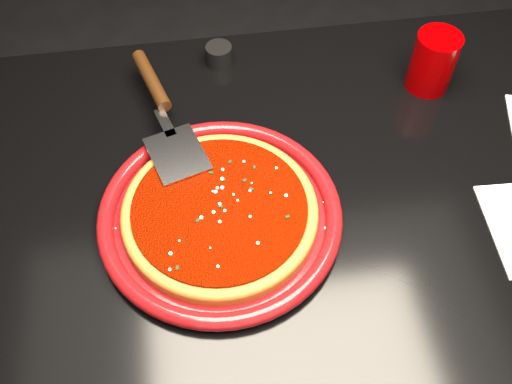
% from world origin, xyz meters
% --- Properties ---
extents(floor, '(4.00, 4.00, 0.01)m').
position_xyz_m(floor, '(0.00, 0.00, -0.01)').
color(floor, black).
rests_on(floor, ground).
extents(table, '(1.20, 0.80, 0.75)m').
position_xyz_m(table, '(0.00, 0.00, 0.38)').
color(table, black).
rests_on(table, floor).
extents(plate, '(0.45, 0.45, 0.03)m').
position_xyz_m(plate, '(-0.19, -0.03, 0.76)').
color(plate, maroon).
rests_on(plate, table).
extents(pizza_crust, '(0.36, 0.36, 0.01)m').
position_xyz_m(pizza_crust, '(-0.19, -0.03, 0.77)').
color(pizza_crust, brown).
rests_on(pizza_crust, plate).
extents(pizza_crust_rim, '(0.36, 0.36, 0.02)m').
position_xyz_m(pizza_crust_rim, '(-0.19, -0.03, 0.78)').
color(pizza_crust_rim, brown).
rests_on(pizza_crust_rim, plate).
extents(pizza_sauce, '(0.32, 0.32, 0.01)m').
position_xyz_m(pizza_sauce, '(-0.19, -0.03, 0.78)').
color(pizza_sauce, '#710E00').
rests_on(pizza_sauce, plate).
extents(parmesan_dusting, '(0.26, 0.26, 0.01)m').
position_xyz_m(parmesan_dusting, '(-0.19, -0.03, 0.79)').
color(parmesan_dusting, '#F5EBC2').
rests_on(parmesan_dusting, plate).
extents(basil_flecks, '(0.24, 0.24, 0.00)m').
position_xyz_m(basil_flecks, '(-0.19, -0.03, 0.79)').
color(basil_flecks, black).
rests_on(basil_flecks, plate).
extents(pizza_server, '(0.20, 0.36, 0.03)m').
position_xyz_m(pizza_server, '(-0.26, 0.16, 0.80)').
color(pizza_server, silver).
rests_on(pizza_server, plate).
extents(cup, '(0.10, 0.10, 0.11)m').
position_xyz_m(cup, '(0.22, 0.21, 0.80)').
color(cup, '#920001').
rests_on(cup, table).
extents(ramekin, '(0.06, 0.06, 0.04)m').
position_xyz_m(ramekin, '(-0.15, 0.32, 0.77)').
color(ramekin, black).
rests_on(ramekin, table).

